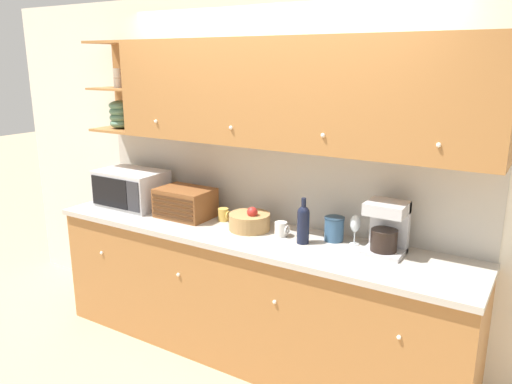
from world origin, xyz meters
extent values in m
plane|color=tan|center=(0.00, 0.00, 0.00)|extent=(24.00, 24.00, 0.00)
cube|color=silver|center=(0.00, 0.03, 1.30)|extent=(5.53, 0.06, 2.60)
cube|color=#A36B38|center=(0.00, -0.31, 0.46)|extent=(3.13, 0.62, 0.92)
cube|color=#B7B2A8|center=(0.00, -0.33, 0.94)|extent=(3.15, 0.65, 0.04)
sphere|color=white|center=(-1.17, -0.63, 0.66)|extent=(0.03, 0.03, 0.03)
sphere|color=white|center=(-0.39, -0.63, 0.66)|extent=(0.03, 0.03, 0.03)
sphere|color=white|center=(0.39, -0.63, 0.66)|extent=(0.03, 0.03, 0.03)
sphere|color=white|center=(1.17, -0.63, 0.66)|extent=(0.03, 0.03, 0.03)
cube|color=#B7B2A8|center=(0.00, -0.01, 1.26)|extent=(3.13, 0.01, 0.60)
cube|color=#A36B38|center=(0.21, -0.16, 1.91)|extent=(2.71, 0.33, 0.72)
cube|color=#A36B38|center=(-1.36, -0.01, 1.91)|extent=(0.42, 0.02, 0.72)
cube|color=#A36B38|center=(-1.36, -0.16, 1.57)|extent=(0.42, 0.33, 0.02)
cube|color=#A36B38|center=(-1.36, -0.16, 1.90)|extent=(0.42, 0.33, 0.02)
cube|color=#A36B38|center=(-1.36, -0.16, 2.26)|extent=(0.42, 0.33, 0.02)
sphere|color=white|center=(-0.81, -0.33, 1.69)|extent=(0.03, 0.03, 0.03)
sphere|color=white|center=(-0.13, -0.33, 1.69)|extent=(0.03, 0.03, 0.03)
sphere|color=white|center=(0.55, -0.33, 1.69)|extent=(0.03, 0.03, 0.03)
sphere|color=white|center=(1.23, -0.33, 1.69)|extent=(0.03, 0.03, 0.03)
ellipsoid|color=slate|center=(-1.36, -0.16, 1.62)|extent=(0.18, 0.18, 0.08)
ellipsoid|color=slate|center=(-1.36, -0.16, 1.67)|extent=(0.18, 0.18, 0.08)
ellipsoid|color=slate|center=(-1.36, -0.16, 1.72)|extent=(0.18, 0.18, 0.08)
ellipsoid|color=slate|center=(-1.36, -0.16, 1.77)|extent=(0.18, 0.18, 0.08)
cylinder|color=silver|center=(-1.36, -0.16, 1.95)|extent=(0.07, 0.07, 0.08)
cylinder|color=silver|center=(-1.36, -0.16, 2.02)|extent=(0.07, 0.07, 0.08)
cube|color=silver|center=(-1.17, -0.27, 1.11)|extent=(0.55, 0.36, 0.30)
cube|color=black|center=(-1.23, -0.46, 1.11)|extent=(0.39, 0.01, 0.24)
cube|color=#2D2D33|center=(-0.97, -0.46, 1.11)|extent=(0.12, 0.01, 0.24)
cube|color=brown|center=(-0.61, -0.27, 1.07)|extent=(0.42, 0.30, 0.22)
cube|color=#432713|center=(-0.61, -0.42, 1.00)|extent=(0.38, 0.01, 0.02)
cube|color=#432713|center=(-0.61, -0.42, 1.03)|extent=(0.38, 0.01, 0.02)
cube|color=#432713|center=(-0.61, -0.42, 1.07)|extent=(0.38, 0.01, 0.02)
cube|color=#432713|center=(-0.61, -0.42, 1.10)|extent=(0.38, 0.01, 0.02)
cube|color=#432713|center=(-0.61, -0.42, 1.14)|extent=(0.38, 0.01, 0.02)
cylinder|color=gold|center=(-0.30, -0.20, 1.00)|extent=(0.08, 0.08, 0.09)
torus|color=gold|center=(-0.26, -0.20, 1.01)|extent=(0.01, 0.07, 0.07)
cylinder|color=#A87F4C|center=(-0.03, -0.27, 1.02)|extent=(0.29, 0.29, 0.12)
sphere|color=red|center=(0.01, -0.29, 1.10)|extent=(0.08, 0.08, 0.08)
cylinder|color=silver|center=(0.23, -0.27, 1.01)|extent=(0.09, 0.09, 0.10)
torus|color=silver|center=(0.28, -0.27, 1.01)|extent=(0.01, 0.07, 0.07)
cylinder|color=black|center=(0.42, -0.31, 1.06)|extent=(0.08, 0.08, 0.21)
sphere|color=black|center=(0.42, -0.31, 1.17)|extent=(0.08, 0.08, 0.08)
cylinder|color=black|center=(0.42, -0.31, 1.23)|extent=(0.03, 0.03, 0.07)
cylinder|color=#33567A|center=(0.57, -0.16, 1.03)|extent=(0.13, 0.13, 0.15)
cylinder|color=navy|center=(0.57, -0.16, 1.11)|extent=(0.13, 0.13, 0.01)
cylinder|color=silver|center=(0.72, -0.16, 0.96)|extent=(0.06, 0.06, 0.01)
cylinder|color=silver|center=(0.72, -0.16, 1.00)|extent=(0.01, 0.01, 0.08)
ellipsoid|color=silver|center=(0.72, -0.16, 1.10)|extent=(0.06, 0.06, 0.12)
cube|color=#B7B7BC|center=(0.94, -0.22, 0.97)|extent=(0.24, 0.22, 0.03)
cylinder|color=black|center=(0.94, -0.23, 1.05)|extent=(0.17, 0.17, 0.13)
cube|color=#B7B7BC|center=(0.94, -0.13, 1.12)|extent=(0.24, 0.05, 0.33)
cube|color=#B7B7BC|center=(0.94, -0.22, 1.25)|extent=(0.24, 0.22, 0.07)
camera|label=1|loc=(1.78, -3.11, 2.13)|focal=35.00mm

